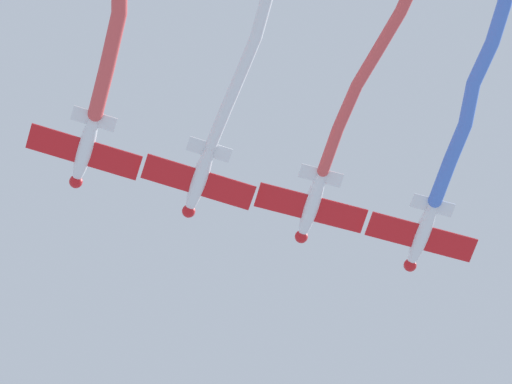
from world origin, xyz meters
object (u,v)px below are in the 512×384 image
at_px(airplane_left_wing, 311,206).
at_px(airplane_lead, 421,236).
at_px(airplane_slot, 85,151).
at_px(airplane_right_wing, 199,181).

bearing_deg(airplane_left_wing, airplane_lead, -90.53).
bearing_deg(airplane_left_wing, airplane_slot, 89.47).
bearing_deg(airplane_right_wing, airplane_slot, 86.70).
bearing_deg(airplane_slot, airplane_lead, -93.10).
bearing_deg(airplane_slot, airplane_right_wing, -93.10).
distance_m(airplane_lead, airplane_left_wing, 7.26).
xyz_separation_m(airplane_left_wing, airplane_slot, (-9.25, -11.18, 0.00)).
xyz_separation_m(airplane_lead, airplane_left_wing, (-4.62, -5.59, 0.30)).
bearing_deg(airplane_lead, airplane_right_wing, 88.97).
relative_size(airplane_left_wing, airplane_right_wing, 0.98).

